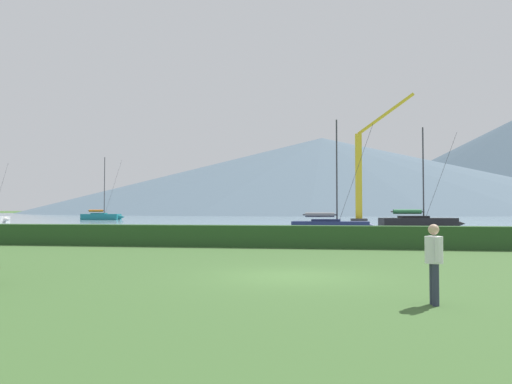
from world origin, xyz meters
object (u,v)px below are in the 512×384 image
dock_crane (361,183)px  sailboat_slip_6 (419,222)px  sailboat_slip_2 (102,216)px  person_seated_viewer (434,257)px  sailboat_slip_1 (332,226)px

dock_crane → sailboat_slip_6: bearing=-70.6°
sailboat_slip_2 → dock_crane: bearing=-29.3°
sailboat_slip_6 → person_seated_viewer: 39.85m
sailboat_slip_6 → person_seated_viewer: (-6.21, -39.36, 0.29)m
sailboat_slip_6 → dock_crane: dock_crane is taller
sailboat_slip_1 → sailboat_slip_2: bearing=135.2°
sailboat_slip_2 → person_seated_viewer: sailboat_slip_2 is taller
sailboat_slip_1 → dock_crane: size_ratio=0.57×
sailboat_slip_1 → sailboat_slip_6: 12.35m
sailboat_slip_1 → dock_crane: bearing=82.9°
sailboat_slip_6 → dock_crane: (-4.66, 13.27, 4.52)m
sailboat_slip_6 → person_seated_viewer: bearing=-107.7°
person_seated_viewer → dock_crane: bearing=83.5°
sailboat_slip_2 → sailboat_slip_6: 61.50m
sailboat_slip_2 → person_seated_viewer: bearing=-62.7°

